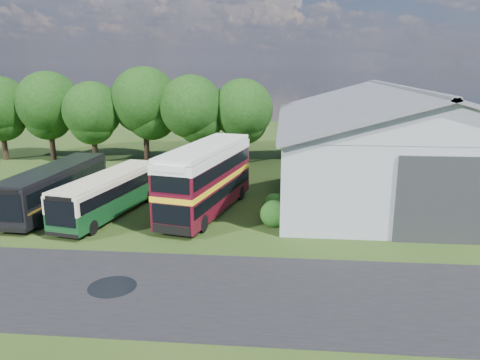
# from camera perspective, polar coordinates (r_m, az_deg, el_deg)

# --- Properties ---
(ground) EXTENTS (120.00, 120.00, 0.00)m
(ground) POSITION_cam_1_polar(r_m,az_deg,el_deg) (24.69, -9.55, -9.76)
(ground) COLOR #1D3611
(ground) RESTS_ON ground
(asphalt_road) EXTENTS (60.00, 8.00, 0.02)m
(asphalt_road) POSITION_cam_1_polar(r_m,az_deg,el_deg) (21.46, -3.66, -13.43)
(asphalt_road) COLOR black
(asphalt_road) RESTS_ON ground
(puddle) EXTENTS (2.20, 2.20, 0.01)m
(puddle) POSITION_cam_1_polar(r_m,az_deg,el_deg) (22.55, -15.30, -12.49)
(puddle) COLOR black
(puddle) RESTS_ON ground
(storage_shed) EXTENTS (18.80, 24.80, 8.15)m
(storage_shed) POSITION_cam_1_polar(r_m,az_deg,el_deg) (39.22, 18.51, 4.97)
(storage_shed) COLOR gray
(storage_shed) RESTS_ON ground
(tree_far_left) EXTENTS (6.12, 6.12, 8.64)m
(tree_far_left) POSITION_cam_1_polar(r_m,az_deg,el_deg) (54.42, -27.25, 8.00)
(tree_far_left) COLOR black
(tree_far_left) RESTS_ON ground
(tree_left_a) EXTENTS (6.46, 6.46, 9.12)m
(tree_left_a) POSITION_cam_1_polar(r_m,az_deg,el_deg) (52.34, -22.32, 8.66)
(tree_left_a) COLOR black
(tree_left_a) RESTS_ON ground
(tree_left_b) EXTENTS (5.78, 5.78, 8.16)m
(tree_left_b) POSITION_cam_1_polar(r_m,az_deg,el_deg) (49.36, -17.59, 8.06)
(tree_left_b) COLOR black
(tree_left_b) RESTS_ON ground
(tree_mid) EXTENTS (6.80, 6.80, 9.60)m
(tree_mid) POSITION_cam_1_polar(r_m,az_deg,el_deg) (48.81, -11.59, 9.46)
(tree_mid) COLOR black
(tree_mid) RESTS_ON ground
(tree_right_a) EXTENTS (6.26, 6.26, 8.83)m
(tree_right_a) POSITION_cam_1_polar(r_m,az_deg,el_deg) (46.67, -5.96, 8.85)
(tree_right_a) COLOR black
(tree_right_a) RESTS_ON ground
(tree_right_b) EXTENTS (5.98, 5.98, 8.45)m
(tree_right_b) POSITION_cam_1_polar(r_m,az_deg,el_deg) (46.77, 0.33, 8.63)
(tree_right_b) COLOR black
(tree_right_b) RESTS_ON ground
(shrub_front) EXTENTS (1.70, 1.70, 1.70)m
(shrub_front) POSITION_cam_1_polar(r_m,az_deg,el_deg) (29.50, 4.11, -5.55)
(shrub_front) COLOR #194714
(shrub_front) RESTS_ON ground
(shrub_mid) EXTENTS (1.60, 1.60, 1.60)m
(shrub_mid) POSITION_cam_1_polar(r_m,az_deg,el_deg) (31.39, 4.20, -4.33)
(shrub_mid) COLOR #194714
(shrub_mid) RESTS_ON ground
(bus_green_single) EXTENTS (4.26, 10.31, 2.77)m
(bus_green_single) POSITION_cam_1_polar(r_m,az_deg,el_deg) (32.14, -15.71, -1.64)
(bus_green_single) COLOR black
(bus_green_single) RESTS_ON ground
(bus_maroon_double) EXTENTS (5.06, 11.14, 4.64)m
(bus_maroon_double) POSITION_cam_1_polar(r_m,az_deg,el_deg) (31.42, -4.13, 0.09)
(bus_maroon_double) COLOR black
(bus_maroon_double) RESTS_ON ground
(bus_dark_single) EXTENTS (3.21, 11.01, 3.00)m
(bus_dark_single) POSITION_cam_1_polar(r_m,az_deg,el_deg) (34.56, -21.59, -0.82)
(bus_dark_single) COLOR black
(bus_dark_single) RESTS_ON ground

